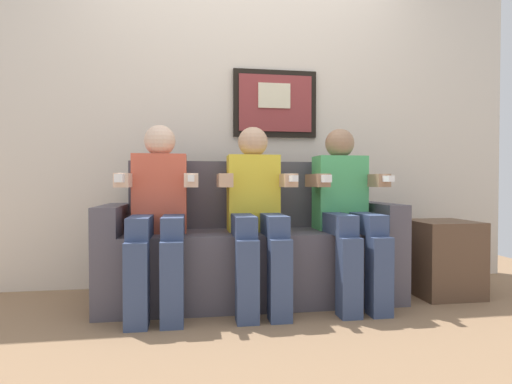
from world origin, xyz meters
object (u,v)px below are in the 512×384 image
person_in_middle (256,207)px  person_on_right (346,207)px  couch (252,251)px  side_table_right (442,258)px  person_on_left (159,208)px

person_in_middle → person_on_right: bearing=-0.0°
couch → person_on_right: bearing=-16.2°
couch → person_on_right: size_ratio=1.68×
person_on_right → side_table_right: person_on_right is taller
couch → side_table_right: (1.28, -0.11, -0.06)m
person_on_left → side_table_right: (1.86, 0.06, -0.36)m
person_on_left → person_in_middle: same height
person_on_left → person_on_right: size_ratio=1.00×
person_on_left → person_in_middle: (0.58, 0.00, -0.00)m
couch → person_on_left: 0.67m
side_table_right → person_in_middle: bearing=-177.3°
couch → side_table_right: 1.29m
person_in_middle → side_table_right: 1.33m
person_on_left → person_on_right: (1.16, 0.00, 0.00)m
couch → side_table_right: bearing=-4.7°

